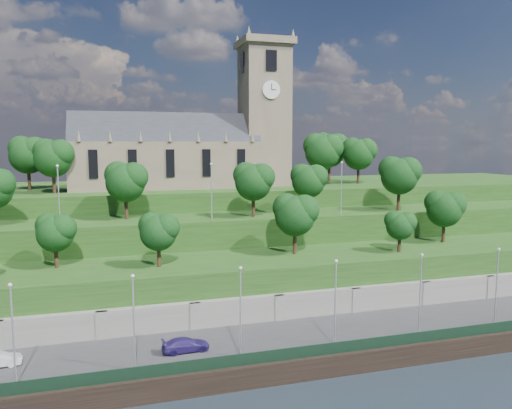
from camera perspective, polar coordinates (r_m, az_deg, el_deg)
name	(u,v)px	position (r m, az deg, el deg)	size (l,w,h in m)	color
ground	(268,386)	(50.02, 1.39, -20.00)	(320.00, 320.00, 0.00)	black
promenade	(251,350)	(54.79, -0.62, -16.34)	(160.00, 12.00, 2.00)	#2D2D30
quay_wall	(268,375)	(49.49, 1.41, -18.89)	(160.00, 0.50, 2.20)	black
fence	(266,357)	(49.42, 1.17, -17.01)	(160.00, 0.10, 1.20)	black
retaining_wall	(237,318)	(59.61, -2.23, -12.82)	(160.00, 2.10, 5.00)	slate
embankment_lower	(225,291)	(64.70, -3.57, -9.82)	(160.00, 12.00, 8.00)	#1E4115
embankment_upper	(208,257)	(74.60, -5.49, -5.97)	(160.00, 10.00, 12.00)	#1E4115
hilltop	(187,225)	(94.64, -7.94, -2.31)	(160.00, 32.00, 15.00)	#1E4115
church	(193,144)	(89.57, -7.21, 6.83)	(38.60, 12.35, 27.60)	#6B5C4A
trees_lower	(275,219)	(65.12, 2.21, -1.71)	(66.73, 8.50, 8.13)	black
trees_upper	(237,179)	(72.99, -2.16, 2.92)	(64.76, 8.68, 8.72)	black
trees_hilltop	(214,152)	(89.00, -4.83, 6.01)	(72.26, 16.15, 9.88)	black
lamp_posts_promenade	(241,306)	(48.94, -1.78, -11.52)	(60.36, 0.36, 9.07)	#B2B2B7
lamp_posts_upper	(211,187)	(70.03, -5.12, 1.99)	(40.36, 0.36, 8.02)	#B2B2B7
car_right	(186,345)	(52.32, -8.04, -15.57)	(1.92, 4.73, 1.37)	navy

